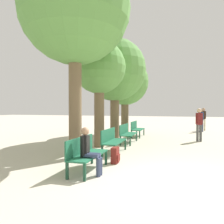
% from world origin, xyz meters
% --- Properties ---
extents(ground_plane, '(80.00, 80.00, 0.00)m').
position_xyz_m(ground_plane, '(0.00, 0.00, 0.00)').
color(ground_plane, beige).
extents(bench_row_0, '(0.55, 1.66, 0.92)m').
position_xyz_m(bench_row_0, '(-2.25, 0.11, 0.52)').
color(bench_row_0, '#1E6042').
rests_on(bench_row_0, ground_plane).
extents(bench_row_1, '(0.55, 1.66, 0.92)m').
position_xyz_m(bench_row_1, '(-2.25, 2.61, 0.52)').
color(bench_row_1, '#1E6042').
rests_on(bench_row_1, ground_plane).
extents(bench_row_2, '(0.55, 1.66, 0.92)m').
position_xyz_m(bench_row_2, '(-2.25, 5.11, 0.52)').
color(bench_row_2, '#1E6042').
rests_on(bench_row_2, ground_plane).
extents(bench_row_3, '(0.55, 1.66, 0.92)m').
position_xyz_m(bench_row_3, '(-2.25, 7.62, 0.52)').
color(bench_row_3, '#1E6042').
rests_on(bench_row_3, ground_plane).
extents(tree_row_0, '(3.76, 3.76, 6.97)m').
position_xyz_m(tree_row_0, '(-3.18, 1.37, 5.04)').
color(tree_row_0, brown).
rests_on(tree_row_0, ground_plane).
extents(tree_row_1, '(2.35, 2.35, 4.71)m').
position_xyz_m(tree_row_1, '(-3.18, 3.71, 3.45)').
color(tree_row_1, brown).
rests_on(tree_row_1, ground_plane).
extents(tree_row_2, '(3.42, 3.42, 5.53)m').
position_xyz_m(tree_row_2, '(-3.18, 6.14, 3.78)').
color(tree_row_2, brown).
rests_on(tree_row_2, ground_plane).
extents(tree_row_3, '(3.06, 3.06, 4.98)m').
position_xyz_m(tree_row_3, '(-3.18, 8.50, 3.40)').
color(tree_row_3, brown).
rests_on(tree_row_3, ground_plane).
extents(person_seated, '(0.55, 0.31, 1.23)m').
position_xyz_m(person_seated, '(-2.01, -0.19, 0.66)').
color(person_seated, '#384260').
rests_on(person_seated, ground_plane).
extents(backpack, '(0.22, 0.35, 0.50)m').
position_xyz_m(backpack, '(-1.70, 1.15, 0.24)').
color(backpack, maroon).
rests_on(backpack, ground_plane).
extents(pedestrian_near, '(0.34, 0.27, 1.66)m').
position_xyz_m(pedestrian_near, '(1.74, 11.58, 0.95)').
color(pedestrian_near, '#384260').
rests_on(pedestrian_near, ground_plane).
extents(pedestrian_mid, '(0.35, 0.26, 1.71)m').
position_xyz_m(pedestrian_mid, '(1.19, 6.65, 0.98)').
color(pedestrian_mid, '#4C4C4C').
rests_on(pedestrian_mid, ground_plane).
extents(pedestrian_far, '(0.35, 0.24, 1.73)m').
position_xyz_m(pedestrian_far, '(1.99, 12.51, 0.99)').
color(pedestrian_far, beige).
rests_on(pedestrian_far, ground_plane).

